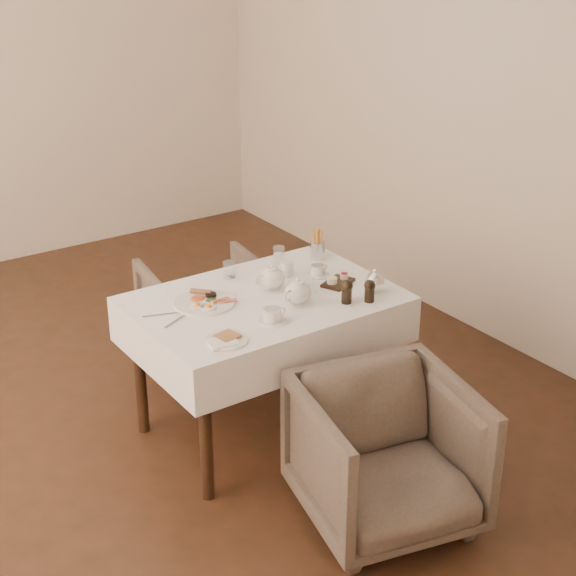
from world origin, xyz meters
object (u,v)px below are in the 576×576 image
(table, at_px, (264,319))
(armchair_near, at_px, (387,455))
(armchair_far, at_px, (208,314))
(breakfast_plate, at_px, (204,302))
(teapot_centre, at_px, (272,276))

(table, relative_size, armchair_near, 1.74)
(table, distance_m, armchair_near, 0.96)
(table, distance_m, armchair_far, 0.86)
(armchair_near, height_order, breakfast_plate, breakfast_plate)
(breakfast_plate, distance_m, teapot_centre, 0.37)
(armchair_near, relative_size, breakfast_plate, 2.47)
(table, distance_m, breakfast_plate, 0.32)
(armchair_far, height_order, breakfast_plate, breakfast_plate)
(armchair_far, distance_m, breakfast_plate, 0.91)
(table, xyz_separation_m, teapot_centre, (0.09, 0.06, 0.19))
(armchair_near, distance_m, breakfast_plate, 1.15)
(armchair_far, xyz_separation_m, breakfast_plate, (-0.39, -0.69, 0.45))
(teapot_centre, bearing_deg, armchair_far, 91.49)
(armchair_near, bearing_deg, armchair_far, 100.38)
(table, distance_m, teapot_centre, 0.22)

